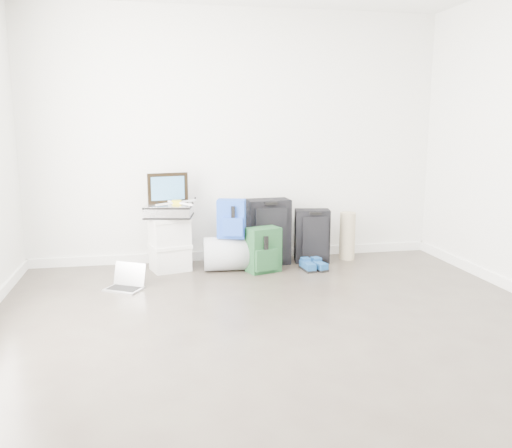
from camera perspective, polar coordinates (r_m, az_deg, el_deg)
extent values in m
plane|color=#392F2A|center=(3.80, 4.17, -12.79)|extent=(5.00, 5.00, 0.00)
cube|color=white|center=(5.94, -2.03, 9.10)|extent=(4.50, 0.02, 2.70)
cube|color=white|center=(6.10, -1.93, -3.20)|extent=(4.50, 0.02, 0.10)
cube|color=silver|center=(5.68, -9.01, -3.65)|extent=(0.44, 0.39, 0.24)
cube|color=silver|center=(5.65, -9.05, -2.28)|extent=(0.46, 0.41, 0.04)
cube|color=silver|center=(5.62, -9.09, -0.90)|extent=(0.44, 0.39, 0.24)
cube|color=silver|center=(5.59, -9.13, 0.49)|extent=(0.46, 0.41, 0.04)
cube|color=#B2B2B7|center=(5.58, -9.16, 1.35)|extent=(0.52, 0.42, 0.13)
cube|color=black|center=(5.65, -9.26, 3.75)|extent=(0.42, 0.11, 0.31)
cube|color=teal|center=(5.63, -9.26, 3.73)|extent=(0.34, 0.08, 0.24)
cube|color=gold|center=(5.55, -8.35, 2.26)|extent=(0.10, 0.10, 0.05)
cube|color=white|center=(5.63, -7.34, 2.40)|extent=(0.22, 0.16, 0.02)
cube|color=white|center=(5.65, -9.16, 2.38)|extent=(0.16, 0.22, 0.02)
cube|color=white|center=(5.47, -9.40, 2.11)|extent=(0.22, 0.16, 0.02)
cube|color=white|center=(5.45, -7.52, 2.13)|extent=(0.16, 0.22, 0.02)
cylinder|color=#9B9FA4|center=(5.62, -2.61, -3.12)|extent=(0.58, 0.38, 0.35)
cube|color=#173499|center=(5.52, -2.61, 0.58)|extent=(0.32, 0.24, 0.39)
cube|color=#173499|center=(5.44, -2.46, -0.28)|extent=(0.21, 0.11, 0.19)
cube|color=black|center=(5.83, 1.26, -0.81)|extent=(0.47, 0.29, 0.70)
cube|color=black|center=(5.69, 1.58, -1.10)|extent=(0.34, 0.06, 0.56)
cube|color=black|center=(5.64, 1.58, 2.18)|extent=(0.14, 0.04, 0.03)
cube|color=#14371C|center=(5.54, 0.79, -2.73)|extent=(0.37, 0.29, 0.46)
cube|color=#14371C|center=(5.45, 1.02, -3.79)|extent=(0.25, 0.14, 0.22)
cube|color=black|center=(5.94, 5.92, -1.25)|extent=(0.40, 0.27, 0.58)
cube|color=black|center=(5.83, 6.26, -1.49)|extent=(0.28, 0.08, 0.46)
cube|color=black|center=(5.78, 6.30, 1.12)|extent=(0.13, 0.05, 0.03)
cube|color=black|center=(5.66, 5.46, -4.75)|extent=(0.13, 0.26, 0.02)
cube|color=#1A56A0|center=(5.65, 5.46, -4.33)|extent=(0.12, 0.25, 0.06)
cube|color=black|center=(5.69, 6.55, -4.68)|extent=(0.17, 0.27, 0.02)
cube|color=#1A56A0|center=(5.68, 6.56, -4.27)|extent=(0.16, 0.26, 0.06)
cylinder|color=tan|center=(6.12, 9.58, -1.24)|extent=(0.17, 0.17, 0.53)
cube|color=silver|center=(5.14, -13.76, -6.68)|extent=(0.39, 0.36, 0.02)
cube|color=black|center=(5.13, -13.76, -6.59)|extent=(0.32, 0.27, 0.00)
cube|color=black|center=(5.20, -13.13, -5.13)|extent=(0.28, 0.18, 0.22)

